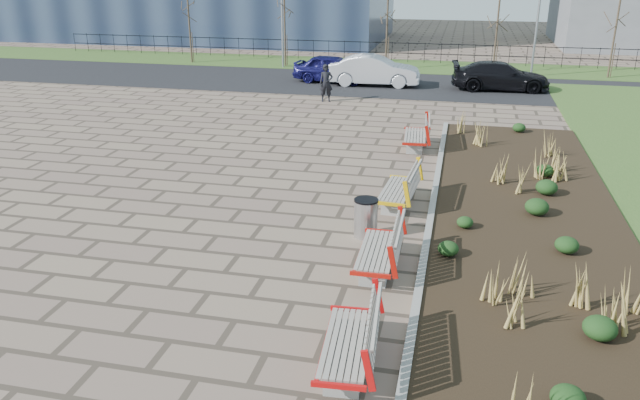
% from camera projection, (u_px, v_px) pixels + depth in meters
% --- Properties ---
extents(ground, '(120.00, 120.00, 0.00)m').
position_uv_depth(ground, '(209.00, 293.00, 11.91)').
color(ground, '#756250').
rests_on(ground, ground).
extents(planting_bed, '(4.50, 18.00, 0.10)m').
position_uv_depth(planting_bed, '(529.00, 219.00, 15.14)').
color(planting_bed, black).
rests_on(planting_bed, ground).
extents(planting_curb, '(0.16, 18.00, 0.15)m').
position_uv_depth(planting_curb, '(432.00, 210.00, 15.61)').
color(planting_curb, gray).
rests_on(planting_curb, ground).
extents(grass_verge_far, '(80.00, 5.00, 0.04)m').
position_uv_depth(grass_verge_far, '(389.00, 66.00, 37.37)').
color(grass_verge_far, '#33511E').
rests_on(grass_verge_far, ground).
extents(road, '(80.00, 7.00, 0.02)m').
position_uv_depth(road, '(374.00, 84.00, 31.91)').
color(road, black).
rests_on(road, ground).
extents(bench_a, '(1.05, 2.16, 1.00)m').
position_uv_depth(bench_a, '(347.00, 340.00, 9.55)').
color(bench_a, red).
rests_on(bench_a, ground).
extents(bench_b, '(0.93, 2.11, 1.00)m').
position_uv_depth(bench_b, '(377.00, 248.00, 12.60)').
color(bench_b, red).
rests_on(bench_b, ground).
extents(bench_c, '(1.06, 2.16, 1.00)m').
position_uv_depth(bench_c, '(397.00, 187.00, 15.96)').
color(bench_c, yellow).
rests_on(bench_c, ground).
extents(bench_d, '(1.03, 2.15, 1.00)m').
position_uv_depth(bench_d, '(415.00, 134.00, 20.88)').
color(bench_d, '#AB140B').
rests_on(bench_d, ground).
extents(litter_bin, '(0.54, 0.54, 0.89)m').
position_uv_depth(litter_bin, '(366.00, 218.00, 14.18)').
color(litter_bin, '#B2B2B7').
rests_on(litter_bin, ground).
extents(pedestrian, '(0.69, 0.55, 1.65)m').
position_uv_depth(pedestrian, '(326.00, 83.00, 27.71)').
color(pedestrian, black).
rests_on(pedestrian, ground).
extents(car_blue, '(4.25, 2.09, 1.39)m').
position_uv_depth(car_blue, '(333.00, 69.00, 32.04)').
color(car_blue, '#12114D').
rests_on(car_blue, road).
extents(car_silver, '(4.59, 1.77, 1.49)m').
position_uv_depth(car_silver, '(374.00, 70.00, 31.23)').
color(car_silver, '#B7B8BF').
rests_on(car_silver, road).
extents(car_black, '(4.77, 2.23, 1.35)m').
position_uv_depth(car_black, '(500.00, 76.00, 30.15)').
color(car_black, black).
rests_on(car_black, road).
extents(tree_a, '(1.40, 1.40, 4.00)m').
position_uv_depth(tree_a, '(190.00, 29.00, 37.77)').
color(tree_a, '#4C3D2D').
rests_on(tree_a, grass_verge_far).
extents(tree_b, '(1.40, 1.40, 4.00)m').
position_uv_depth(tree_b, '(285.00, 31.00, 36.53)').
color(tree_b, '#4C3D2D').
rests_on(tree_b, grass_verge_far).
extents(tree_c, '(1.40, 1.40, 4.00)m').
position_uv_depth(tree_c, '(387.00, 34.00, 35.28)').
color(tree_c, '#4C3D2D').
rests_on(tree_c, grass_verge_far).
extents(tree_d, '(1.40, 1.40, 4.00)m').
position_uv_depth(tree_d, '(496.00, 36.00, 34.03)').
color(tree_d, '#4C3D2D').
rests_on(tree_d, grass_verge_far).
extents(tree_e, '(1.40, 1.40, 4.00)m').
position_uv_depth(tree_e, '(614.00, 39.00, 32.78)').
color(tree_e, '#4C3D2D').
rests_on(tree_e, grass_verge_far).
extents(lamp_west, '(0.24, 0.60, 6.00)m').
position_uv_depth(lamp_west, '(282.00, 14.00, 35.71)').
color(lamp_west, gray).
rests_on(lamp_west, grass_verge_far).
extents(lamp_east, '(0.24, 0.60, 6.00)m').
position_uv_depth(lamp_east, '(538.00, 19.00, 32.79)').
color(lamp_east, gray).
rests_on(lamp_east, grass_verge_far).
extents(railing_fence, '(44.00, 0.10, 1.20)m').
position_uv_depth(railing_fence, '(392.00, 52.00, 38.51)').
color(railing_fence, black).
rests_on(railing_fence, grass_verge_far).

